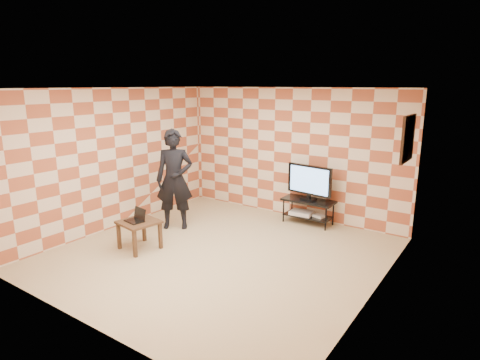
# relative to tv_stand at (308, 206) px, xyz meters

# --- Properties ---
(floor) EXTENTS (5.00, 5.00, 0.00)m
(floor) POSITION_rel_tv_stand_xyz_m (-0.57, -2.21, -0.37)
(floor) COLOR tan
(floor) RESTS_ON ground
(wall_back) EXTENTS (5.00, 0.02, 2.70)m
(wall_back) POSITION_rel_tv_stand_xyz_m (-0.57, 0.29, 0.98)
(wall_back) COLOR beige
(wall_back) RESTS_ON ground
(wall_front) EXTENTS (5.00, 0.02, 2.70)m
(wall_front) POSITION_rel_tv_stand_xyz_m (-0.57, -4.71, 0.98)
(wall_front) COLOR beige
(wall_front) RESTS_ON ground
(wall_left) EXTENTS (0.02, 5.00, 2.70)m
(wall_left) POSITION_rel_tv_stand_xyz_m (-3.07, -2.21, 0.98)
(wall_left) COLOR beige
(wall_left) RESTS_ON ground
(wall_right) EXTENTS (0.02, 5.00, 2.70)m
(wall_right) POSITION_rel_tv_stand_xyz_m (1.93, -2.21, 0.98)
(wall_right) COLOR beige
(wall_right) RESTS_ON ground
(ceiling) EXTENTS (5.00, 5.00, 0.02)m
(ceiling) POSITION_rel_tv_stand_xyz_m (-0.57, -2.21, 2.33)
(ceiling) COLOR white
(ceiling) RESTS_ON wall_back
(wall_art) EXTENTS (0.04, 0.72, 0.72)m
(wall_art) POSITION_rel_tv_stand_xyz_m (1.90, -0.66, 1.58)
(wall_art) COLOR black
(wall_art) RESTS_ON wall_right
(tv_stand) EXTENTS (1.05, 0.47, 0.50)m
(tv_stand) POSITION_rel_tv_stand_xyz_m (0.00, 0.00, 0.00)
(tv_stand) COLOR black
(tv_stand) RESTS_ON floor
(tv) EXTENTS (0.97, 0.22, 0.71)m
(tv) POSITION_rel_tv_stand_xyz_m (0.00, -0.00, 0.52)
(tv) COLOR black
(tv) RESTS_ON tv_stand
(dvd_player) EXTENTS (0.47, 0.35, 0.07)m
(dvd_player) POSITION_rel_tv_stand_xyz_m (-0.13, -0.04, -0.16)
(dvd_player) COLOR silver
(dvd_player) RESTS_ON tv_stand
(game_console) EXTENTS (0.24, 0.20, 0.05)m
(game_console) POSITION_rel_tv_stand_xyz_m (0.23, 0.01, -0.17)
(game_console) COLOR silver
(game_console) RESTS_ON tv_stand
(side_table) EXTENTS (0.69, 0.69, 0.50)m
(side_table) POSITION_rel_tv_stand_xyz_m (-1.83, -2.81, 0.04)
(side_table) COLOR #3D2412
(side_table) RESTS_ON floor
(laptop) EXTENTS (0.36, 0.31, 0.22)m
(laptop) POSITION_rel_tv_stand_xyz_m (-1.87, -2.83, 0.18)
(laptop) COLOR black
(laptop) RESTS_ON side_table
(person) EXTENTS (0.85, 0.79, 1.94)m
(person) POSITION_rel_tv_stand_xyz_m (-2.05, -1.68, 0.60)
(person) COLOR black
(person) RESTS_ON floor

